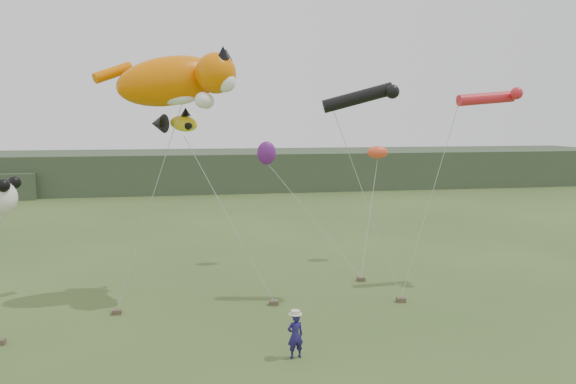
% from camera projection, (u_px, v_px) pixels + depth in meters
% --- Properties ---
extents(ground, '(120.00, 120.00, 0.00)m').
position_uv_depth(ground, '(289.00, 354.00, 18.30)').
color(ground, '#385123').
rests_on(ground, ground).
extents(headland, '(90.00, 13.00, 4.00)m').
position_uv_depth(headland, '(190.00, 171.00, 61.16)').
color(headland, '#2D3D28').
rests_on(headland, ground).
extents(festival_attendant, '(0.60, 0.46, 1.49)m').
position_uv_depth(festival_attendant, '(295.00, 336.00, 17.96)').
color(festival_attendant, '#1E1756').
rests_on(festival_attendant, ground).
extents(sandbag_anchors, '(15.48, 5.38, 0.18)m').
position_uv_depth(sandbag_anchors, '(244.00, 305.00, 22.87)').
color(sandbag_anchors, brown).
rests_on(sandbag_anchors, ground).
extents(cat_kite, '(5.92, 3.21, 2.72)m').
position_uv_depth(cat_kite, '(180.00, 80.00, 23.19)').
color(cat_kite, '#E36B00').
rests_on(cat_kite, ground).
extents(fish_kite, '(2.35, 1.53, 1.12)m').
position_uv_depth(fish_kite, '(174.00, 123.00, 24.65)').
color(fish_kite, yellow).
rests_on(fish_kite, ground).
extents(tube_kites, '(9.36, 2.09, 1.30)m').
position_uv_depth(tube_kites, '(423.00, 97.00, 24.23)').
color(tube_kites, black).
rests_on(tube_kites, ground).
extents(misc_kites, '(7.05, 0.93, 1.22)m').
position_uv_depth(misc_kites, '(310.00, 153.00, 29.54)').
color(misc_kites, '#F24B27').
rests_on(misc_kites, ground).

